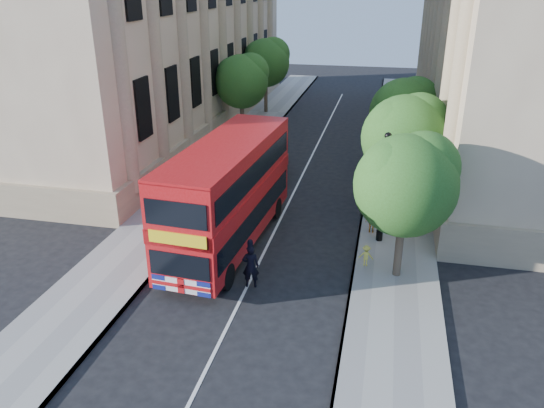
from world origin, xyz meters
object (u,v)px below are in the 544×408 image
Objects in this scene: box_van at (266,158)px; double_decker_bus at (229,191)px; lamp_post at (383,192)px; police_constable at (251,266)px; woman_pedestrian at (403,217)px.

double_decker_bus is at bearing -90.58° from box_van.
lamp_post is 6.92m from double_decker_bus.
box_van is 2.68× the size of police_constable.
lamp_post is 0.49× the size of double_decker_bus.
double_decker_bus is at bearing -72.89° from police_constable.
box_van is 2.88× the size of woman_pedestrian.
box_van is (-7.04, 7.14, -1.16)m from lamp_post.
double_decker_bus is 4.18m from police_constable.
double_decker_bus is 8.91m from box_van.
box_van is (-0.32, 8.81, -1.28)m from double_decker_bus.
lamp_post is 7.15m from police_constable.
box_van is at bearing 134.58° from lamp_post.
police_constable is 8.32m from woman_pedestrian.
woman_pedestrian is (8.05, -6.24, -0.38)m from box_van.
lamp_post is 1.05× the size of box_van.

